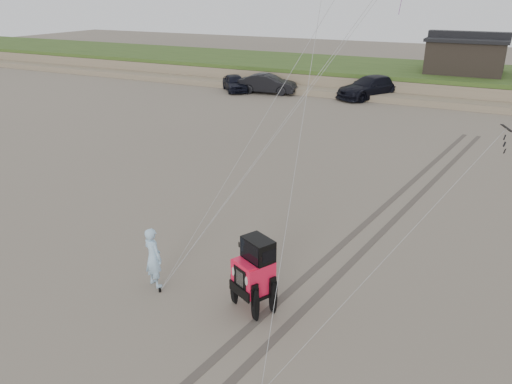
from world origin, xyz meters
TOP-DOWN VIEW (x-y plane):
  - ground at (0.00, 0.00)m, footprint 160.00×160.00m
  - dune_ridge at (0.00, 37.50)m, footprint 160.00×14.25m
  - cabin at (2.00, 37.00)m, footprint 6.40×5.40m
  - truck_a at (-15.80, 29.03)m, footprint 4.00×4.30m
  - truck_b at (-12.80, 29.39)m, footprint 5.12×2.48m
  - truck_c at (-4.43, 31.26)m, footprint 5.32×6.51m
  - jeep at (0.19, 1.03)m, footprint 3.77×4.90m
  - man at (-2.96, 0.75)m, footprint 0.79×0.64m
  - stake_main at (-2.61, 0.49)m, footprint 0.08×0.08m
  - tire_tracks at (2.00, 8.00)m, footprint 5.22×29.74m

SIDE VIEW (x-z plane):
  - ground at x=0.00m, z-range 0.00..0.00m
  - tire_tracks at x=2.00m, z-range 0.00..0.01m
  - stake_main at x=-2.61m, z-range 0.00..0.12m
  - truck_a at x=-15.80m, z-range 0.00..1.43m
  - truck_b at x=-12.80m, z-range 0.00..1.62m
  - dune_ridge at x=0.00m, z-range -0.04..1.68m
  - jeep at x=0.19m, z-range 0.00..1.68m
  - truck_c at x=-4.43m, z-range 0.00..1.77m
  - man at x=-2.96m, z-range 0.00..1.88m
  - cabin at x=2.00m, z-range 1.56..4.91m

